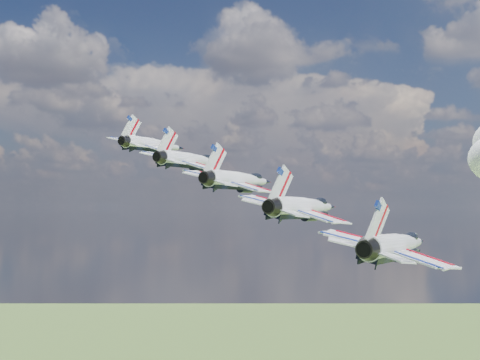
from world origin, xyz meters
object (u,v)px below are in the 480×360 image
(jet_0, at_px, (155,145))
(jet_4, at_px, (397,245))
(jet_3, at_px, (305,207))
(jet_1, at_px, (192,160))
(jet_2, at_px, (240,180))

(jet_0, bearing_deg, jet_4, -28.88)
(jet_0, distance_m, jet_3, 38.82)
(jet_1, xyz_separation_m, jet_2, (8.62, -9.17, -3.01))
(jet_0, distance_m, jet_1, 12.94)
(jet_2, xyz_separation_m, jet_4, (17.25, -18.33, -6.02))
(jet_2, bearing_deg, jet_1, 151.12)
(jet_0, relative_size, jet_2, 1.00)
(jet_2, height_order, jet_4, jet_2)
(jet_1, height_order, jet_3, jet_1)
(jet_3, distance_m, jet_4, 12.94)
(jet_2, distance_m, jet_3, 12.94)
(jet_1, xyz_separation_m, jet_4, (25.87, -27.50, -9.03))
(jet_3, relative_size, jet_4, 1.00)
(jet_0, xyz_separation_m, jet_1, (8.62, -9.17, -3.01))
(jet_0, height_order, jet_1, jet_0)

